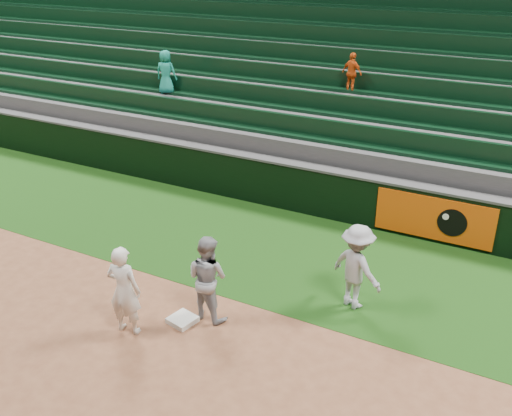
{
  "coord_description": "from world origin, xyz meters",
  "views": [
    {
      "loc": [
        4.87,
        -6.92,
        6.12
      ],
      "look_at": [
        -0.04,
        2.3,
        1.3
      ],
      "focal_mm": 40.0,
      "sensor_mm": 36.0,
      "label": 1
    }
  ],
  "objects_px": {
    "first_base": "(182,320)",
    "baserunner": "(208,278)",
    "first_baseman": "(124,290)",
    "base_coach": "(356,267)"
  },
  "relations": [
    {
      "from": "first_base",
      "to": "baserunner",
      "type": "distance_m",
      "value": 0.91
    },
    {
      "from": "first_base",
      "to": "first_baseman",
      "type": "height_order",
      "value": "first_baseman"
    },
    {
      "from": "base_coach",
      "to": "baserunner",
      "type": "bearing_deg",
      "value": 56.97
    },
    {
      "from": "first_baseman",
      "to": "baserunner",
      "type": "distance_m",
      "value": 1.44
    },
    {
      "from": "base_coach",
      "to": "first_baseman",
      "type": "bearing_deg",
      "value": 60.8
    },
    {
      "from": "baserunner",
      "to": "base_coach",
      "type": "height_order",
      "value": "base_coach"
    },
    {
      "from": "first_baseman",
      "to": "baserunner",
      "type": "height_order",
      "value": "first_baseman"
    },
    {
      "from": "baserunner",
      "to": "base_coach",
      "type": "distance_m",
      "value": 2.69
    },
    {
      "from": "first_baseman",
      "to": "first_base",
      "type": "bearing_deg",
      "value": -146.08
    },
    {
      "from": "baserunner",
      "to": "base_coach",
      "type": "bearing_deg",
      "value": -137.59
    }
  ]
}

